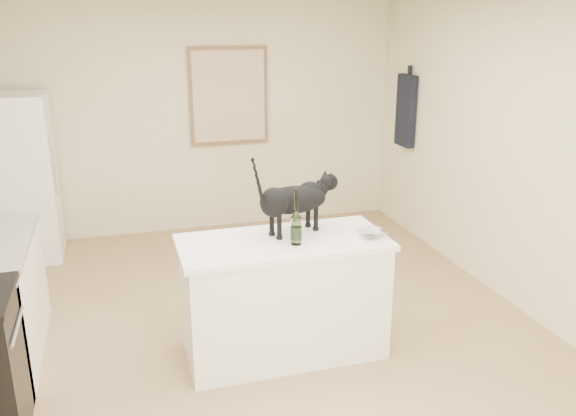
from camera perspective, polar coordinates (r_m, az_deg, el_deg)
The scene contains 14 objects.
floor at distance 4.82m, azimuth -2.27°, elevation -12.38°, with size 5.50×5.50×0.00m, color #A08355.
wall_back at distance 6.96m, azimuth -8.10°, elevation 8.41°, with size 4.50×4.50×0.00m, color beige.
wall_front at distance 1.99m, azimuth 18.34°, elevation -17.90°, with size 4.50×4.50×0.00m, color beige.
wall_right at distance 5.31m, azimuth 21.85°, elevation 4.32°, with size 5.50×5.50×0.00m, color beige.
island_base at distance 4.47m, azimuth -0.44°, elevation -8.69°, with size 1.44×0.67×0.86m, color white.
island_top at distance 4.29m, azimuth -0.45°, elevation -3.31°, with size 1.50×0.70×0.04m, color white.
fridge at distance 6.65m, azimuth -24.21°, elevation 2.58°, with size 0.68×0.68×1.70m, color white.
artwork_frame at distance 6.94m, azimuth -5.66°, elevation 10.56°, with size 0.90×0.03×1.10m, color brown.
artwork_canvas at distance 6.92m, azimuth -5.63°, elevation 10.55°, with size 0.82×0.00×1.02m, color beige.
hanging_garment at distance 6.95m, azimuth 11.16°, elevation 9.08°, with size 0.08×0.34×0.80m, color black.
black_cat at distance 4.34m, azimuth 0.48°, elevation 0.43°, with size 0.65×0.20×0.46m, color black, non-canonical shape.
wine_bottle at distance 4.14m, azimuth 0.78°, elevation -1.16°, with size 0.08×0.08×0.36m, color #395C25.
glass_bowl at distance 4.36m, azimuth 8.01°, elevation -2.46°, with size 0.21×0.21×0.05m, color silver.
fridge_paper at distance 6.64m, azimuth -21.59°, elevation 6.44°, with size 0.00×0.13×0.17m, color white.
Camera 1 is at (-1.00, -4.04, 2.44)m, focal length 37.30 mm.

